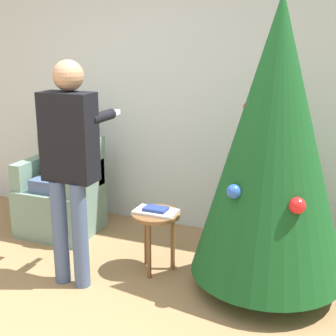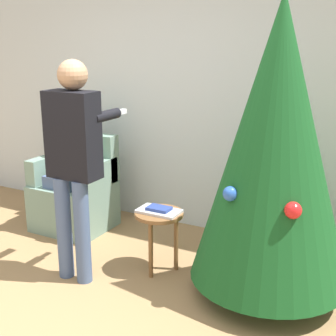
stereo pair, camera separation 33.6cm
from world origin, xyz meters
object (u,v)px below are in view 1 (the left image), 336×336
at_px(armchair, 62,197).
at_px(person_standing, 70,155).
at_px(christmas_tree, 274,141).
at_px(side_stool, 156,223).
at_px(person_seated, 58,162).

xyz_separation_m(armchair, person_standing, (0.66, -0.78, 0.67)).
xyz_separation_m(christmas_tree, armchair, (-2.06, 0.34, -0.80)).
bearing_deg(armchair, person_standing, -49.98).
distance_m(armchair, side_stool, 1.25).
relative_size(christmas_tree, person_standing, 1.27).
xyz_separation_m(christmas_tree, person_seated, (-2.06, 0.33, -0.44)).
distance_m(christmas_tree, side_stool, 1.15).
bearing_deg(armchair, person_seated, -90.00).
height_order(armchair, person_seated, person_seated).
height_order(person_standing, side_stool, person_standing).
height_order(christmas_tree, person_standing, christmas_tree).
relative_size(person_seated, person_standing, 0.75).
relative_size(christmas_tree, side_stool, 4.25).
height_order(armchair, person_standing, person_standing).
relative_size(christmas_tree, armchair, 2.32).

